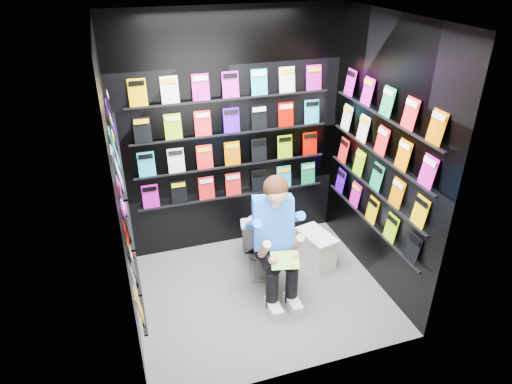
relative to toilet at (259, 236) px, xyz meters
name	(u,v)px	position (x,y,z in m)	size (l,w,h in m)	color
floor	(261,293)	(-0.13, -0.44, -0.37)	(2.40, 2.40, 0.00)	#62625F
ceiling	(262,18)	(-0.13, -0.44, 2.23)	(2.40, 2.40, 0.00)	white
wall_back	(231,137)	(-0.13, 0.56, 0.93)	(2.40, 0.04, 2.60)	black
wall_front	(308,239)	(-0.13, -1.44, 0.93)	(2.40, 0.04, 2.60)	black
wall_left	(119,198)	(-1.33, -0.44, 0.93)	(0.04, 2.00, 2.60)	black
wall_right	(382,159)	(1.07, -0.44, 0.93)	(0.04, 2.00, 2.60)	black
comics_back	(232,137)	(-0.13, 0.53, 0.94)	(2.10, 0.06, 1.37)	red
comics_left	(123,196)	(-1.30, -0.44, 0.94)	(0.06, 1.70, 1.37)	red
comics_right	(379,159)	(1.04, -0.44, 0.94)	(0.06, 1.70, 1.37)	red
toilet	(259,236)	(0.00, 0.00, 0.00)	(0.42, 0.75, 0.73)	white
longbox	(316,249)	(0.60, -0.14, -0.20)	(0.24, 0.44, 0.33)	silver
longbox_lid	(317,235)	(0.60, -0.14, -0.02)	(0.26, 0.46, 0.03)	silver
reader	(272,223)	(0.00, -0.38, 0.40)	(0.52, 0.75, 1.39)	blue
held_comic	(285,260)	(0.00, -0.73, 0.21)	(0.26, 0.01, 0.18)	green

